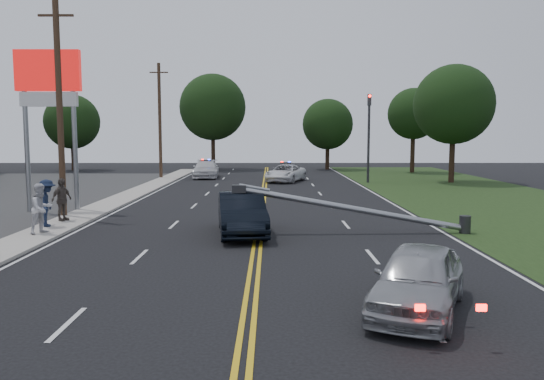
{
  "coord_description": "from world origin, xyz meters",
  "views": [
    {
      "loc": [
        0.47,
        -12.51,
        3.87
      ],
      "look_at": [
        0.52,
        8.17,
        1.7
      ],
      "focal_mm": 35.0,
      "sensor_mm": 36.0,
      "label": 1
    }
  ],
  "objects_px": {
    "bystander_b": "(41,208)",
    "utility_pole_far": "(160,120)",
    "crashed_sedan": "(242,214)",
    "bystander_d": "(62,199)",
    "fallen_streetlight": "(366,210)",
    "waiting_sedan": "(418,279)",
    "bystander_c": "(47,203)",
    "traffic_signal": "(369,130)",
    "utility_pole_mid": "(60,108)",
    "emergency_b": "(206,169)",
    "emergency_a": "(286,173)",
    "pylon_sign": "(49,91)"
  },
  "relations": [
    {
      "from": "bystander_b",
      "to": "utility_pole_far",
      "type": "bearing_deg",
      "value": 29.38
    },
    {
      "from": "utility_pole_far",
      "to": "bystander_b",
      "type": "bearing_deg",
      "value": -87.96
    },
    {
      "from": "crashed_sedan",
      "to": "bystander_d",
      "type": "distance_m",
      "value": 8.38
    },
    {
      "from": "fallen_streetlight",
      "to": "waiting_sedan",
      "type": "xyz_separation_m",
      "value": [
        -0.48,
        -9.2,
        -0.19
      ]
    },
    {
      "from": "fallen_streetlight",
      "to": "bystander_c",
      "type": "distance_m",
      "value": 12.9
    },
    {
      "from": "traffic_signal",
      "to": "utility_pole_mid",
      "type": "relative_size",
      "value": 0.7
    },
    {
      "from": "traffic_signal",
      "to": "crashed_sedan",
      "type": "distance_m",
      "value": 24.11
    },
    {
      "from": "crashed_sedan",
      "to": "bystander_b",
      "type": "distance_m",
      "value": 7.61
    },
    {
      "from": "fallen_streetlight",
      "to": "emergency_b",
      "type": "height_order",
      "value": "fallen_streetlight"
    },
    {
      "from": "bystander_c",
      "to": "emergency_a",
      "type": "bearing_deg",
      "value": -41.24
    },
    {
      "from": "waiting_sedan",
      "to": "bystander_c",
      "type": "xyz_separation_m",
      "value": [
        -12.38,
        10.16,
        0.36
      ]
    },
    {
      "from": "pylon_sign",
      "to": "bystander_c",
      "type": "height_order",
      "value": "pylon_sign"
    },
    {
      "from": "fallen_streetlight",
      "to": "crashed_sedan",
      "type": "bearing_deg",
      "value": -178.44
    },
    {
      "from": "emergency_a",
      "to": "bystander_d",
      "type": "bearing_deg",
      "value": -96.94
    },
    {
      "from": "crashed_sedan",
      "to": "waiting_sedan",
      "type": "height_order",
      "value": "crashed_sedan"
    },
    {
      "from": "utility_pole_far",
      "to": "waiting_sedan",
      "type": "relative_size",
      "value": 2.34
    },
    {
      "from": "crashed_sedan",
      "to": "emergency_a",
      "type": "height_order",
      "value": "crashed_sedan"
    },
    {
      "from": "fallen_streetlight",
      "to": "waiting_sedan",
      "type": "distance_m",
      "value": 9.21
    },
    {
      "from": "traffic_signal",
      "to": "emergency_b",
      "type": "distance_m",
      "value": 14.91
    },
    {
      "from": "traffic_signal",
      "to": "bystander_d",
      "type": "height_order",
      "value": "traffic_signal"
    },
    {
      "from": "utility_pole_mid",
      "to": "emergency_a",
      "type": "distance_m",
      "value": 22.24
    },
    {
      "from": "traffic_signal",
      "to": "bystander_d",
      "type": "relative_size",
      "value": 3.78
    },
    {
      "from": "crashed_sedan",
      "to": "bystander_d",
      "type": "height_order",
      "value": "bystander_d"
    },
    {
      "from": "waiting_sedan",
      "to": "fallen_streetlight",
      "type": "bearing_deg",
      "value": 110.95
    },
    {
      "from": "utility_pole_mid",
      "to": "traffic_signal",
      "type": "bearing_deg",
      "value": 45.8
    },
    {
      "from": "emergency_b",
      "to": "bystander_d",
      "type": "bearing_deg",
      "value": -101.02
    },
    {
      "from": "pylon_sign",
      "to": "emergency_a",
      "type": "relative_size",
      "value": 1.59
    },
    {
      "from": "traffic_signal",
      "to": "bystander_c",
      "type": "bearing_deg",
      "value": -128.91
    },
    {
      "from": "pylon_sign",
      "to": "bystander_d",
      "type": "relative_size",
      "value": 4.29
    },
    {
      "from": "emergency_a",
      "to": "bystander_b",
      "type": "xyz_separation_m",
      "value": [
        -9.94,
        -23.44,
        0.37
      ]
    },
    {
      "from": "bystander_b",
      "to": "bystander_c",
      "type": "bearing_deg",
      "value": 43.15
    },
    {
      "from": "utility_pole_mid",
      "to": "emergency_a",
      "type": "relative_size",
      "value": 1.99
    },
    {
      "from": "fallen_streetlight",
      "to": "utility_pole_mid",
      "type": "xyz_separation_m",
      "value": [
        -13.39,
        4.0,
        4.17
      ]
    },
    {
      "from": "traffic_signal",
      "to": "bystander_b",
      "type": "height_order",
      "value": "traffic_signal"
    },
    {
      "from": "fallen_streetlight",
      "to": "crashed_sedan",
      "type": "xyz_separation_m",
      "value": [
        -4.85,
        -0.13,
        -0.11
      ]
    },
    {
      "from": "emergency_b",
      "to": "bystander_c",
      "type": "height_order",
      "value": "bystander_c"
    },
    {
      "from": "utility_pole_far",
      "to": "emergency_b",
      "type": "relative_size",
      "value": 1.86
    },
    {
      "from": "crashed_sedan",
      "to": "bystander_c",
      "type": "xyz_separation_m",
      "value": [
        -8.02,
        1.09,
        0.28
      ]
    },
    {
      "from": "utility_pole_mid",
      "to": "waiting_sedan",
      "type": "relative_size",
      "value": 2.34
    },
    {
      "from": "utility_pole_mid",
      "to": "emergency_b",
      "type": "xyz_separation_m",
      "value": [
        3.85,
        22.9,
        -4.3
      ]
    },
    {
      "from": "traffic_signal",
      "to": "bystander_c",
      "type": "xyz_separation_m",
      "value": [
        -16.98,
        -21.04,
        -3.12
      ]
    },
    {
      "from": "utility_pole_mid",
      "to": "bystander_b",
      "type": "xyz_separation_m",
      "value": [
        0.95,
        -4.54,
        -4.01
      ]
    },
    {
      "from": "pylon_sign",
      "to": "waiting_sedan",
      "type": "bearing_deg",
      "value": -46.94
    },
    {
      "from": "traffic_signal",
      "to": "bystander_d",
      "type": "xyz_separation_m",
      "value": [
        -16.94,
        -19.6,
        -3.15
      ]
    },
    {
      "from": "utility_pole_far",
      "to": "bystander_b",
      "type": "xyz_separation_m",
      "value": [
        0.95,
        -26.54,
        -4.01
      ]
    },
    {
      "from": "pylon_sign",
      "to": "crashed_sedan",
      "type": "distance_m",
      "value": 12.7
    },
    {
      "from": "traffic_signal",
      "to": "bystander_b",
      "type": "xyz_separation_m",
      "value": [
        -16.55,
        -22.54,
        -3.13
      ]
    },
    {
      "from": "utility_pole_mid",
      "to": "emergency_b",
      "type": "distance_m",
      "value": 23.62
    },
    {
      "from": "fallen_streetlight",
      "to": "waiting_sedan",
      "type": "height_order",
      "value": "fallen_streetlight"
    },
    {
      "from": "utility_pole_mid",
      "to": "bystander_c",
      "type": "bearing_deg",
      "value": -80.29
    }
  ]
}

